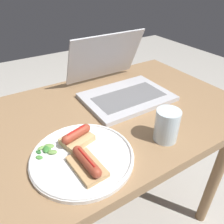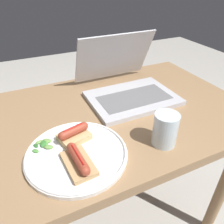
{
  "view_description": "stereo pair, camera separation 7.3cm",
  "coord_description": "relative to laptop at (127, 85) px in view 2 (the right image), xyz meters",
  "views": [
    {
      "loc": [
        -0.35,
        -0.6,
        1.21
      ],
      "look_at": [
        -0.03,
        -0.09,
        0.81
      ],
      "focal_mm": 35.0,
      "sensor_mm": 36.0,
      "label": 1
    },
    {
      "loc": [
        -0.29,
        -0.64,
        1.21
      ],
      "look_at": [
        -0.03,
        -0.09,
        0.81
      ],
      "focal_mm": 35.0,
      "sensor_mm": 36.0,
      "label": 2
    }
  ],
  "objects": [
    {
      "name": "ground_plane",
      "position": [
        -0.13,
        -0.09,
        -0.79
      ],
      "size": [
        6.0,
        6.0,
        0.0
      ],
      "primitive_type": "plane",
      "color": "#B7B2A8"
    },
    {
      "name": "desk",
      "position": [
        -0.13,
        -0.09,
        -0.15
      ],
      "size": [
        1.09,
        0.68,
        0.75
      ],
      "color": "#93704C",
      "rests_on": "ground_plane"
    },
    {
      "name": "laptop",
      "position": [
        0.0,
        0.0,
        0.0
      ],
      "size": [
        0.35,
        0.36,
        0.24
      ],
      "color": "#B7B7BC",
      "rests_on": "desk"
    },
    {
      "name": "plate",
      "position": [
        -0.31,
        -0.27,
        -0.03
      ],
      "size": [
        0.3,
        0.3,
        0.02
      ],
      "color": "white",
      "rests_on": "desk"
    },
    {
      "name": "sausage_toast_left",
      "position": [
        -0.32,
        -0.32,
        -0.01
      ],
      "size": [
        0.08,
        0.12,
        0.04
      ],
      "rotation": [
        0.0,
        0.0,
        4.78
      ],
      "color": "tan",
      "rests_on": "plate"
    },
    {
      "name": "sausage_toast_middle",
      "position": [
        -0.3,
        -0.21,
        -0.01
      ],
      "size": [
        0.11,
        0.09,
        0.05
      ],
      "rotation": [
        0.0,
        0.0,
        0.26
      ],
      "color": "tan",
      "rests_on": "plate"
    },
    {
      "name": "salad_pile",
      "position": [
        -0.39,
        -0.19,
        -0.03
      ],
      "size": [
        0.07,
        0.06,
        0.01
      ],
      "color": "#709E4C",
      "rests_on": "plate"
    },
    {
      "name": "drinking_glass",
      "position": [
        -0.04,
        -0.33,
        0.01
      ],
      "size": [
        0.08,
        0.08,
        0.11
      ],
      "color": "silver",
      "rests_on": "desk"
    }
  ]
}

